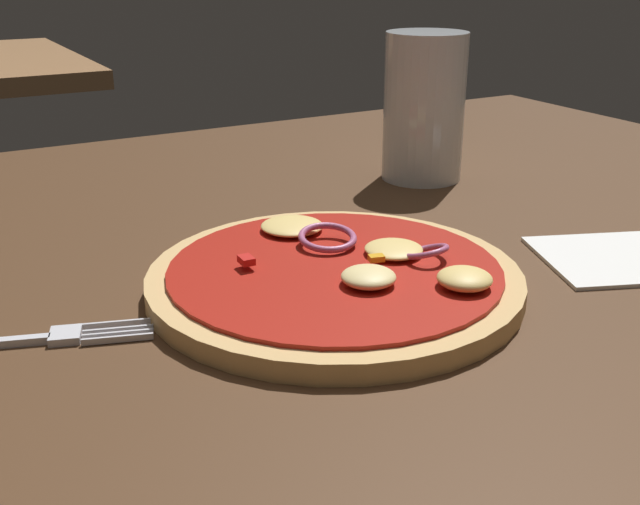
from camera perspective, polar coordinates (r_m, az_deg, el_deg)
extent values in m
cube|color=#4C301C|center=(0.55, 2.55, -3.34)|extent=(1.19, 0.99, 0.04)
cylinder|color=tan|center=(0.52, 1.07, -2.05)|extent=(0.25, 0.25, 0.01)
cylinder|color=#A81C11|center=(0.52, 1.08, -1.20)|extent=(0.22, 0.22, 0.00)
ellipsoid|color=#EFCC72|center=(0.54, 5.47, 0.26)|extent=(0.04, 0.04, 0.01)
ellipsoid|color=#EFCC72|center=(0.58, -2.09, 1.99)|extent=(0.05, 0.05, 0.01)
ellipsoid|color=#EFCC72|center=(0.49, 10.65, -1.91)|extent=(0.03, 0.03, 0.01)
ellipsoid|color=#F4DB8E|center=(0.49, 3.61, -1.81)|extent=(0.04, 0.04, 0.01)
torus|color=#B25984|center=(0.55, 0.56, 1.13)|extent=(0.05, 0.05, 0.01)
torus|color=#B25984|center=(0.53, 7.89, 0.08)|extent=(0.04, 0.04, 0.01)
cube|color=#2D8C28|center=(0.58, -2.19, 2.26)|extent=(0.01, 0.01, 0.00)
cube|color=orange|center=(0.52, 4.30, -0.40)|extent=(0.01, 0.01, 0.00)
cube|color=red|center=(0.51, -5.47, -0.56)|extent=(0.01, 0.01, 0.00)
cube|color=silver|center=(0.48, -18.25, -5.97)|extent=(0.02, 0.02, 0.01)
cube|color=silver|center=(0.47, -14.75, -6.22)|extent=(0.04, 0.01, 0.00)
cube|color=silver|center=(0.47, -14.72, -5.91)|extent=(0.04, 0.01, 0.00)
cube|color=silver|center=(0.48, -14.69, -5.60)|extent=(0.04, 0.01, 0.00)
cube|color=silver|center=(0.48, -14.67, -5.30)|extent=(0.04, 0.01, 0.00)
cylinder|color=silver|center=(0.77, 7.71, 10.60)|extent=(0.08, 0.08, 0.14)
cylinder|color=#9E510F|center=(0.77, 7.65, 9.46)|extent=(0.07, 0.07, 0.11)
cube|color=white|center=(0.61, 21.28, -0.39)|extent=(0.14, 0.13, 0.00)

